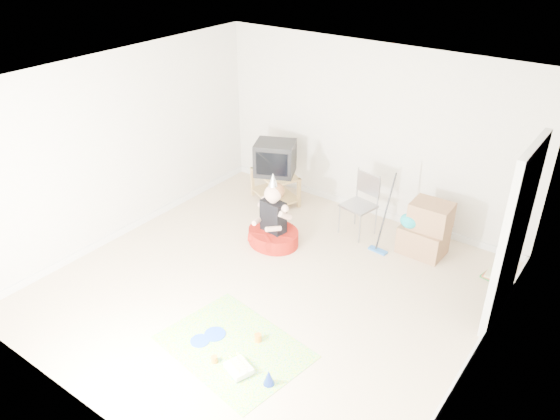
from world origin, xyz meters
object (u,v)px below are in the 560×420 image
Objects in this scene: tv_stand at (275,185)px; birthday_cake at (239,369)px; crt_tv at (275,158)px; folding_chair at (359,206)px; seated_woman at (273,229)px; cardboard_boxes at (425,229)px.

tv_stand is 2.90× the size of birthday_cake.
crt_tv is (0.00, -0.00, 0.46)m from tv_stand.
birthday_cake is at bearing -59.15° from tv_stand.
birthday_cake is (1.93, -3.23, -0.72)m from crt_tv.
folding_chair is (1.56, -0.11, 0.16)m from tv_stand.
folding_chair is 0.85× the size of seated_woman.
birthday_cake is at bearing -61.49° from seated_woman.
folding_chair is 1.26m from seated_woman.
tv_stand is at bearing 110.18° from crt_tv.
tv_stand is at bearing 179.56° from cardboard_boxes.
birthday_cake is (1.93, -3.23, -0.25)m from tv_stand.
crt_tv is at bearing 125.39° from seated_woman.
cardboard_boxes is 2.08m from seated_woman.
folding_chair reaches higher than cardboard_boxes.
tv_stand is 1.21× the size of cardboard_boxes.
birthday_cake is at bearing -100.92° from cardboard_boxes.
seated_woman reaches higher than tv_stand.
tv_stand is 3.77m from birthday_cake.
cardboard_boxes is (2.55, -0.02, -0.39)m from crt_tv.
folding_chair is 0.99m from cardboard_boxes.
cardboard_boxes is at bearing 29.53° from seated_woman.
folding_chair is 2.92× the size of birthday_cake.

